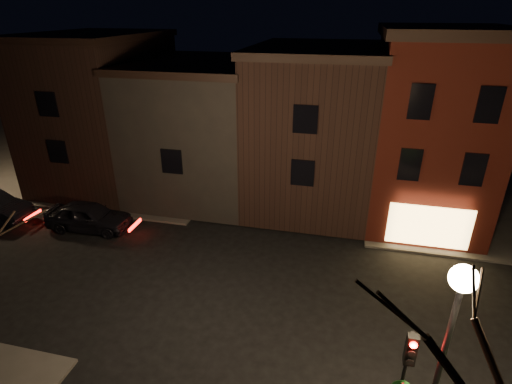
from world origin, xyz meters
TOP-DOWN VIEW (x-y plane):
  - ground at (0.00, 0.00)m, footprint 120.00×120.00m
  - sidewalk_far_left at (-20.00, 20.00)m, footprint 30.00×30.00m
  - corner_building at (8.00, 9.47)m, footprint 6.50×8.50m
  - row_building_a at (1.50, 10.50)m, footprint 7.30×10.30m
  - row_building_b at (-5.75, 10.50)m, footprint 7.80×10.30m
  - row_building_c at (-13.00, 10.50)m, footprint 7.30×10.30m
  - street_lamp_near at (6.20, -6.00)m, footprint 0.60×0.60m
  - traffic_signal at (5.60, -5.51)m, footprint 0.58×0.38m
  - parked_car_a at (-10.15, 3.44)m, footprint 4.85×2.18m

SIDE VIEW (x-z plane):
  - ground at x=0.00m, z-range 0.00..0.00m
  - sidewalk_far_left at x=-20.00m, z-range 0.00..0.12m
  - parked_car_a at x=-10.15m, z-range 0.00..1.62m
  - traffic_signal at x=5.60m, z-range 0.78..4.83m
  - row_building_b at x=-5.75m, z-range 0.13..8.53m
  - row_building_a at x=1.50m, z-range 0.13..9.53m
  - row_building_c at x=-13.00m, z-range 0.13..10.03m
  - street_lamp_near at x=6.20m, z-range 1.94..8.42m
  - corner_building at x=8.00m, z-range 0.15..10.65m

